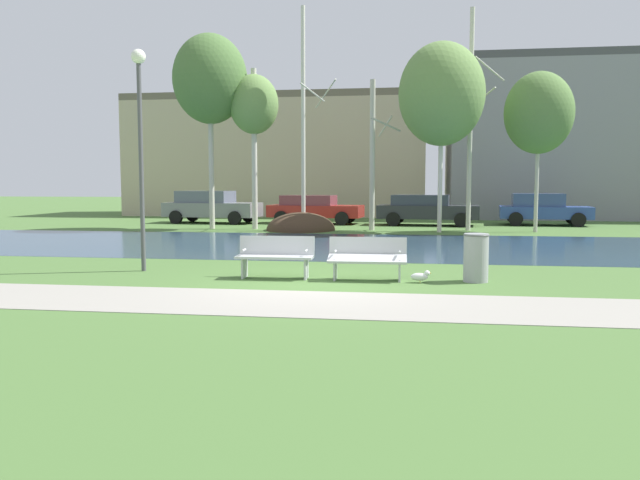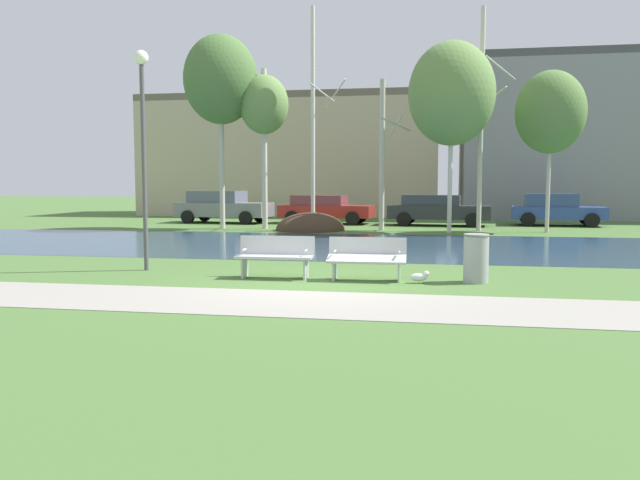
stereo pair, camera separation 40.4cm
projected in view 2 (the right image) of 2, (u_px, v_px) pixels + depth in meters
The scene contains 22 objects.
ground_plane at pixel (366, 239), 22.23m from camera, with size 120.00×120.00×0.00m, color #476B33.
paved_path_strip at pixel (293, 303), 10.43m from camera, with size 60.00×2.28×0.01m, color gray.
river_band at pixel (359, 245), 20.02m from camera, with size 80.00×8.62×0.01m, color #284256.
soil_mound at pixel (310, 230), 26.40m from camera, with size 2.88×3.27×1.50m, color #423021.
bench_left at pixel (275, 255), 13.18m from camera, with size 1.61×0.60×0.87m.
bench_right at pixel (367, 257), 12.84m from camera, with size 1.61×0.60×0.87m.
trash_bin at pixel (476, 257), 12.55m from camera, with size 0.52×0.52×0.97m.
seagull at pixel (420, 277), 12.48m from camera, with size 0.42×0.16×0.25m.
streetlamp at pixel (143, 123), 14.06m from camera, with size 0.32×0.32×4.91m.
birch_far_left at pixel (221, 80), 26.80m from camera, with size 3.15×3.15×8.26m.
birch_left at pixel (264, 106), 26.69m from camera, with size 2.08×2.08×6.78m.
birch_center_left at pixel (314, 118), 26.03m from camera, with size 1.49×2.30×9.17m.
birch_center at pixel (383, 154), 26.01m from camera, with size 1.28×1.97×6.21m.
birch_center_right at pixel (452, 94), 24.61m from camera, with size 3.38×3.38×7.49m.
birch_right at pixel (482, 118), 25.59m from camera, with size 1.42×2.29×9.04m.
birch_far_right at pixel (551, 112), 24.68m from camera, with size 2.70×2.70×6.37m.
parked_van_nearest_grey at pixel (222, 206), 31.11m from camera, with size 4.76×2.42×1.58m.
parked_sedan_second_red at pixel (325, 208), 30.52m from camera, with size 4.64×2.34×1.37m.
parked_hatch_third_dark at pixel (437, 209), 29.14m from camera, with size 4.77×2.35×1.42m.
parked_wagon_fourth_blue at pixel (556, 209), 29.10m from camera, with size 4.24×2.42×1.48m.
building_beige_block at pixel (292, 157), 39.20m from camera, with size 17.80×6.67×7.18m.
building_grey_warehouse at pixel (614, 139), 34.66m from camera, with size 16.41×6.67×8.79m.
Camera 2 is at (2.24, -12.08, 2.00)m, focal length 35.37 mm.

